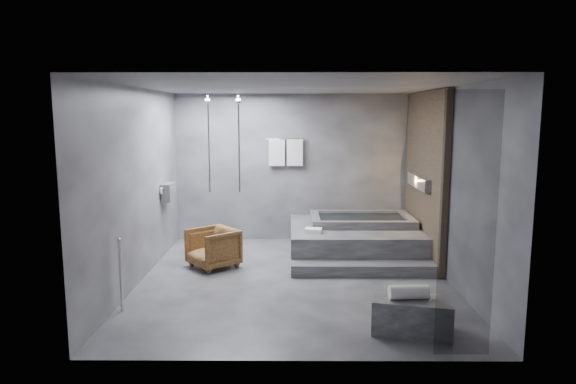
{
  "coord_description": "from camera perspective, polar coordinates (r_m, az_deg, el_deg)",
  "views": [
    {
      "loc": [
        -0.05,
        -7.27,
        2.43
      ],
      "look_at": [
        -0.09,
        0.3,
        1.27
      ],
      "focal_mm": 32.0,
      "sensor_mm": 36.0,
      "label": 1
    }
  ],
  "objects": [
    {
      "name": "driftwood_chair",
      "position": [
        8.29,
        -8.33,
        -6.17
      ],
      "size": [
        0.96,
        0.96,
        0.63
      ],
      "primitive_type": "imported",
      "rotation": [
        0.0,
        0.0,
        -0.86
      ],
      "color": "#412610",
      "rests_on": "ground"
    },
    {
      "name": "concrete_bench",
      "position": [
        6.06,
        13.6,
        -13.15
      ],
      "size": [
        0.95,
        0.66,
        0.39
      ],
      "primitive_type": "cube",
      "rotation": [
        0.0,
        0.0,
        -0.22
      ],
      "color": "#38393B",
      "rests_on": "ground"
    },
    {
      "name": "room",
      "position": [
        7.56,
        3.72,
        3.4
      ],
      "size": [
        5.0,
        5.04,
        2.82
      ],
      "color": "#313134",
      "rests_on": "ground"
    },
    {
      "name": "tub_deck",
      "position": [
        9.06,
        7.34,
        -5.28
      ],
      "size": [
        2.2,
        2.0,
        0.5
      ],
      "primitive_type": "cube",
      "color": "#373739",
      "rests_on": "ground"
    },
    {
      "name": "rolled_towel",
      "position": [
        5.94,
        13.27,
        -10.78
      ],
      "size": [
        0.44,
        0.18,
        0.16
      ],
      "primitive_type": "cylinder",
      "rotation": [
        0.0,
        1.57,
        0.06
      ],
      "color": "white",
      "rests_on": "concrete_bench"
    },
    {
      "name": "tub_step",
      "position": [
        7.97,
        8.34,
        -8.44
      ],
      "size": [
        2.2,
        0.36,
        0.18
      ],
      "primitive_type": "cube",
      "color": "#373739",
      "rests_on": "ground"
    },
    {
      "name": "deck_towel",
      "position": [
        8.42,
        2.84,
        -4.29
      ],
      "size": [
        0.3,
        0.24,
        0.07
      ],
      "primitive_type": "cube",
      "rotation": [
        0.0,
        0.0,
        -0.16
      ],
      "color": "white",
      "rests_on": "tub_deck"
    }
  ]
}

